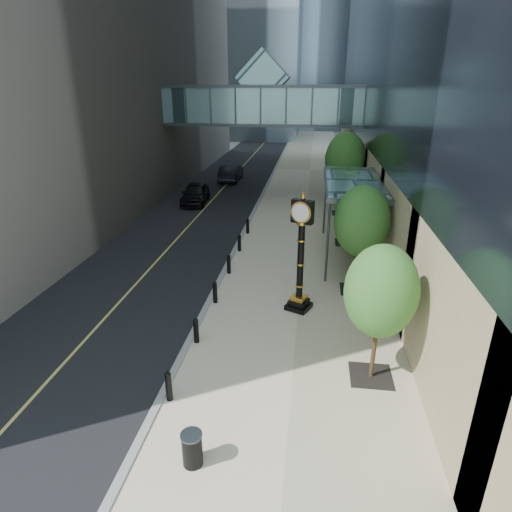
# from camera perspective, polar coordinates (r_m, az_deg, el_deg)

# --- Properties ---
(ground) EXTENTS (320.00, 320.00, 0.00)m
(ground) POSITION_cam_1_polar(r_m,az_deg,el_deg) (13.00, -0.60, -22.63)
(ground) COLOR gray
(ground) RESTS_ON ground
(road) EXTENTS (8.00, 180.00, 0.02)m
(road) POSITION_cam_1_polar(r_m,az_deg,el_deg) (50.69, -2.02, 11.59)
(road) COLOR black
(road) RESTS_ON ground
(sidewalk) EXTENTS (8.00, 180.00, 0.06)m
(sidewalk) POSITION_cam_1_polar(r_m,az_deg,el_deg) (49.99, 7.24, 11.31)
(sidewalk) COLOR beige
(sidewalk) RESTS_ON ground
(curb) EXTENTS (0.25, 180.00, 0.07)m
(curb) POSITION_cam_1_polar(r_m,az_deg,el_deg) (50.18, 2.58, 11.50)
(curb) COLOR gray
(curb) RESTS_ON ground
(skywalk) EXTENTS (17.00, 4.20, 5.80)m
(skywalk) POSITION_cam_1_polar(r_m,az_deg,el_deg) (37.44, 1.01, 19.80)
(skywalk) COLOR #446B6D
(skywalk) RESTS_ON ground
(entrance_canopy) EXTENTS (3.00, 8.00, 4.38)m
(entrance_canopy) POSITION_cam_1_polar(r_m,az_deg,el_deg) (23.77, 12.77, 9.45)
(entrance_canopy) COLOR #383F44
(entrance_canopy) RESTS_ON ground
(bollard_row) EXTENTS (0.20, 16.20, 0.90)m
(bollard_row) POSITION_cam_1_polar(r_m,az_deg,el_deg) (20.50, -4.50, -2.96)
(bollard_row) COLOR black
(bollard_row) RESTS_ON sidewalk
(street_trees) EXTENTS (2.91, 28.29, 5.97)m
(street_trees) POSITION_cam_1_polar(r_m,az_deg,el_deg) (26.81, 12.44, 9.41)
(street_trees) COLOR black
(street_trees) RESTS_ON sidewalk
(street_clock) EXTENTS (1.25, 1.25, 5.04)m
(street_clock) POSITION_cam_1_polar(r_m,az_deg,el_deg) (17.87, 5.95, -0.80)
(street_clock) COLOR black
(street_clock) RESTS_ON sidewalk
(trash_bin) EXTENTS (0.56, 0.56, 0.90)m
(trash_bin) POSITION_cam_1_polar(r_m,az_deg,el_deg) (12.01, -8.50, -24.19)
(trash_bin) COLOR black
(trash_bin) RESTS_ON sidewalk
(pedestrian) EXTENTS (0.79, 0.64, 1.88)m
(pedestrian) POSITION_cam_1_polar(r_m,az_deg,el_deg) (20.59, 15.06, -2.08)
(pedestrian) COLOR #A6A098
(pedestrian) RESTS_ON sidewalk
(car_near) EXTENTS (2.36, 4.94, 1.63)m
(car_near) POSITION_cam_1_polar(r_m,az_deg,el_deg) (35.61, -8.11, 8.28)
(car_near) COLOR black
(car_near) RESTS_ON road
(car_far) EXTENTS (1.82, 5.08, 1.67)m
(car_far) POSITION_cam_1_polar(r_m,az_deg,el_deg) (44.00, -3.36, 11.09)
(car_far) COLOR black
(car_far) RESTS_ON road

